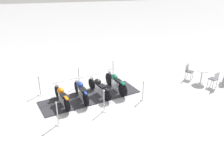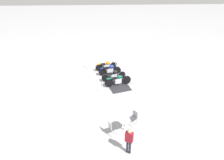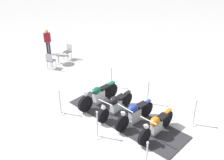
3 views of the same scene
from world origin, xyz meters
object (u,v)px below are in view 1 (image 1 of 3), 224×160
(stanchion_right_front, at_px, (113,73))
(stanchion_left_mid, at_px, (104,104))
(motorcycle_navy, at_px, (81,90))
(stanchion_left_front, at_px, (143,93))
(stanchion_right_rear, at_px, (40,89))
(cafe_table, at_px, (202,73))
(cafe_chair_near_table, at_px, (188,70))
(stanchion_left_rear, at_px, (58,117))
(motorcycle_forest, at_px, (116,82))
(cafe_chair_across_table, at_px, (214,78))
(motorcycle_black, at_px, (99,87))
(stanchion_right_mid, at_px, (79,80))
(motorcycle_copper, at_px, (62,96))

(stanchion_right_front, bearing_deg, stanchion_left_mid, -19.02)
(motorcycle_navy, distance_m, stanchion_left_mid, 1.68)
(stanchion_left_front, bearing_deg, stanchion_right_rear, -108.32)
(cafe_table, bearing_deg, motorcycle_navy, -85.79)
(cafe_chair_near_table, bearing_deg, cafe_table, -0.00)
(stanchion_left_rear, bearing_deg, motorcycle_forest, 129.37)
(motorcycle_navy, distance_m, stanchion_left_rear, 2.35)
(motorcycle_navy, relative_size, cafe_chair_across_table, 2.19)
(stanchion_right_rear, relative_size, stanchion_left_front, 1.03)
(stanchion_right_front, relative_size, stanchion_left_mid, 1.00)
(stanchion_right_rear, distance_m, stanchion_right_front, 4.47)
(stanchion_left_mid, bearing_deg, motorcycle_black, 179.03)
(stanchion_right_mid, xyz_separation_m, cafe_chair_across_table, (1.84, 7.43, 0.20))
(motorcycle_forest, bearing_deg, cafe_table, -105.69)
(stanchion_left_mid, xyz_separation_m, cafe_chair_across_table, (-1.15, 6.54, 0.15))
(cafe_chair_near_table, bearing_deg, cafe_chair_across_table, -8.58)
(motorcycle_black, bearing_deg, cafe_table, -108.47)
(motorcycle_copper, bearing_deg, motorcycle_black, -89.88)
(motorcycle_navy, xyz_separation_m, stanchion_left_rear, (2.02, -1.20, -0.13))
(motorcycle_black, relative_size, stanchion_right_front, 1.89)
(motorcycle_forest, distance_m, cafe_table, 5.21)
(stanchion_left_rear, distance_m, cafe_table, 8.75)
(stanchion_right_front, bearing_deg, cafe_chair_near_table, 76.37)
(stanchion_right_rear, height_order, cafe_chair_across_table, stanchion_right_rear)
(stanchion_right_rear, xyz_separation_m, stanchion_right_front, (-1.28, 4.28, 0.01))
(stanchion_left_front, distance_m, stanchion_right_front, 3.12)
(motorcycle_black, bearing_deg, cafe_chair_across_table, -115.26)
(stanchion_right_front, distance_m, stanchion_left_mid, 3.84)
(stanchion_right_mid, xyz_separation_m, cafe_chair_near_table, (0.44, 6.60, 0.20))
(motorcycle_black, height_order, motorcycle_copper, motorcycle_copper)
(motorcycle_navy, bearing_deg, cafe_table, -98.29)
(stanchion_left_front, xyz_separation_m, stanchion_right_mid, (-2.35, -3.03, -0.03))
(motorcycle_black, relative_size, motorcycle_copper, 1.02)
(stanchion_right_rear, relative_size, stanchion_left_mid, 0.96)
(stanchion_right_rear, height_order, stanchion_right_front, stanchion_right_front)
(motorcycle_copper, xyz_separation_m, cafe_table, (-0.82, 8.15, 0.10))
(motorcycle_copper, bearing_deg, cafe_chair_near_table, -95.88)
(motorcycle_forest, relative_size, motorcycle_navy, 1.08)
(motorcycle_forest, height_order, stanchion_left_rear, stanchion_left_rear)
(cafe_table, bearing_deg, cafe_chair_across_table, 22.12)
(motorcycle_black, relative_size, cafe_chair_near_table, 2.24)
(motorcycle_black, height_order, stanchion_right_rear, stanchion_right_rear)
(motorcycle_forest, bearing_deg, motorcycle_black, 90.22)
(motorcycle_copper, height_order, stanchion_left_rear, stanchion_left_rear)
(motorcycle_forest, relative_size, stanchion_left_mid, 1.98)
(stanchion_right_front, height_order, cafe_table, stanchion_right_front)
(motorcycle_forest, relative_size, cafe_chair_near_table, 2.35)
(motorcycle_navy, height_order, stanchion_right_mid, stanchion_right_mid)
(stanchion_right_mid, height_order, cafe_chair_across_table, stanchion_right_mid)
(stanchion_right_front, distance_m, cafe_chair_near_table, 4.59)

